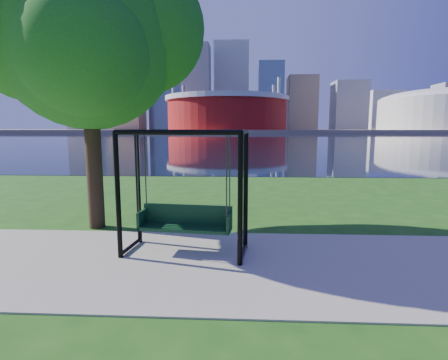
{
  "coord_description": "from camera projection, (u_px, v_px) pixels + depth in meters",
  "views": [
    {
      "loc": [
        0.59,
        -6.98,
        2.62
      ],
      "look_at": [
        0.22,
        0.0,
        1.59
      ],
      "focal_mm": 28.0,
      "sensor_mm": 36.0,
      "label": 1
    }
  ],
  "objects": [
    {
      "name": "skyline",
      "position": [
        237.0,
        92.0,
        317.87
      ],
      "size": [
        392.0,
        66.0,
        96.5
      ],
      "color": "gray",
      "rests_on": "far_bank"
    },
    {
      "name": "park_tree",
      "position": [
        86.0,
        35.0,
        8.72
      ],
      "size": [
        5.75,
        5.19,
        7.14
      ],
      "color": "black",
      "rests_on": "ground"
    },
    {
      "name": "path",
      "position": [
        211.0,
        263.0,
        6.81
      ],
      "size": [
        120.0,
        4.0,
        0.03
      ],
      "primitive_type": "cube",
      "color": "#9E937F",
      "rests_on": "ground"
    },
    {
      "name": "river",
      "position": [
        240.0,
        137.0,
        108.09
      ],
      "size": [
        900.0,
        180.0,
        0.02
      ],
      "primitive_type": "cube",
      "color": "black",
      "rests_on": "ground"
    },
    {
      "name": "arena",
      "position": [
        446.0,
        108.0,
        230.21
      ],
      "size": [
        84.0,
        84.0,
        26.56
      ],
      "color": "beige",
      "rests_on": "far_bank"
    },
    {
      "name": "ground",
      "position": [
        213.0,
        255.0,
        7.31
      ],
      "size": [
        900.0,
        900.0,
        0.0
      ],
      "primitive_type": "plane",
      "color": "#1E5114",
      "rests_on": "ground"
    },
    {
      "name": "far_bank",
      "position": [
        242.0,
        131.0,
        309.5
      ],
      "size": [
        900.0,
        228.0,
        2.0
      ],
      "primitive_type": "cube",
      "color": "#937F60",
      "rests_on": "ground"
    },
    {
      "name": "swing",
      "position": [
        185.0,
        195.0,
        7.25
      ],
      "size": [
        2.65,
        1.37,
        2.61
      ],
      "rotation": [
        0.0,
        0.0,
        -0.11
      ],
      "color": "black",
      "rests_on": "ground"
    },
    {
      "name": "stadium",
      "position": [
        227.0,
        112.0,
        237.94
      ],
      "size": [
        83.0,
        83.0,
        32.0
      ],
      "color": "maroon",
      "rests_on": "far_bank"
    }
  ]
}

